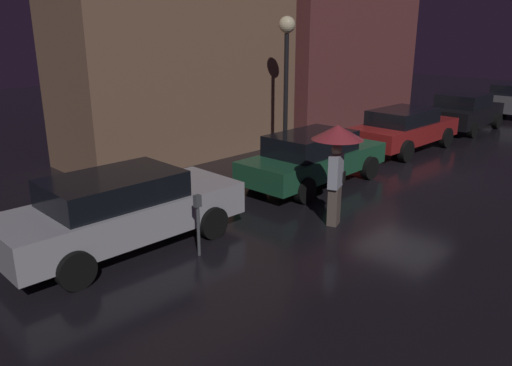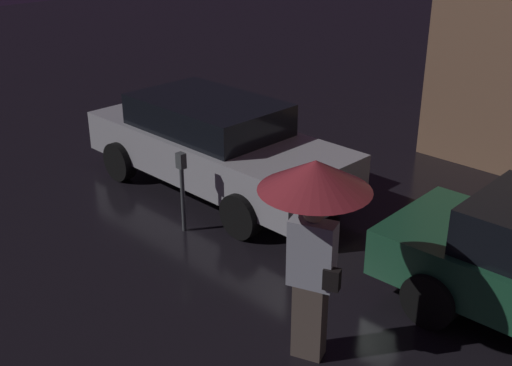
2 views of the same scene
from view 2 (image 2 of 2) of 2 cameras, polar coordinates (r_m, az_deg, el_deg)
The scene contains 3 objects.
parked_car_silver at distance 10.22m, azimuth -3.71°, elevation 3.56°, with size 4.66×1.97×1.47m.
pedestrian_with_umbrella at distance 6.00m, azimuth 5.20°, elevation -2.11°, with size 1.07×1.07×2.16m.
parking_meter at distance 8.90m, azimuth -6.58°, elevation -0.02°, with size 0.12×0.10×1.18m.
Camera 2 is at (-1.52, -5.12, 4.32)m, focal length 45.00 mm.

